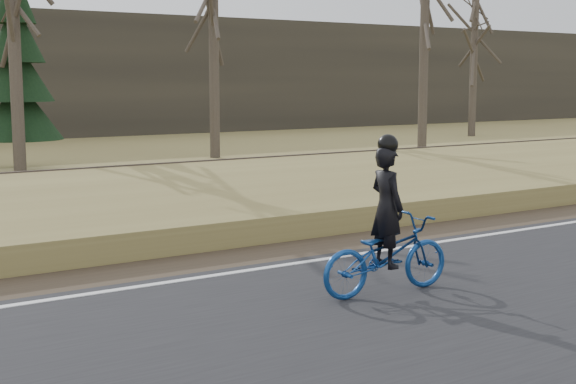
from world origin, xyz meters
TOP-DOWN VIEW (x-y plane):
  - ground at (0.00, 0.00)m, footprint 120.00×120.00m
  - edge_line at (0.00, 0.20)m, footprint 120.00×0.12m
  - shoulder at (0.00, 1.20)m, footprint 120.00×1.60m
  - embankment at (0.00, 4.20)m, footprint 120.00×5.00m
  - ballast at (0.00, 8.00)m, footprint 120.00×3.00m
  - railroad at (0.00, 8.00)m, footprint 120.00×2.40m
  - treeline_backdrop at (0.00, 30.00)m, footprint 120.00×4.00m
  - cyclist at (-2.97, -1.81)m, footprint 1.93×0.76m
  - bare_tree_near_left at (-3.46, 14.05)m, footprint 0.36×0.36m
  - bare_tree_center at (3.86, 15.88)m, footprint 0.36×0.36m
  - bare_tree_right at (12.04, 14.02)m, footprint 0.36×0.36m
  - bare_tree_far_right at (19.64, 18.78)m, footprint 0.36×0.36m
  - conifer at (-3.04, 15.51)m, footprint 2.60×2.60m

SIDE VIEW (x-z plane):
  - ground at x=0.00m, z-range 0.00..0.00m
  - shoulder at x=0.00m, z-range 0.00..0.04m
  - edge_line at x=0.00m, z-range 0.06..0.07m
  - embankment at x=0.00m, z-range 0.00..0.44m
  - ballast at x=0.00m, z-range 0.00..0.45m
  - railroad at x=0.00m, z-range 0.38..0.67m
  - cyclist at x=-2.97m, z-range -0.32..1.72m
  - conifer at x=-3.04m, z-range -0.17..6.13m
  - treeline_backdrop at x=0.00m, z-range 0.00..6.00m
  - bare_tree_near_left at x=-3.46m, z-range 0.00..7.52m
  - bare_tree_center at x=3.86m, z-range 0.00..7.82m
  - bare_tree_far_right at x=19.64m, z-range 0.00..7.83m
  - bare_tree_right at x=12.04m, z-range 0.00..8.23m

